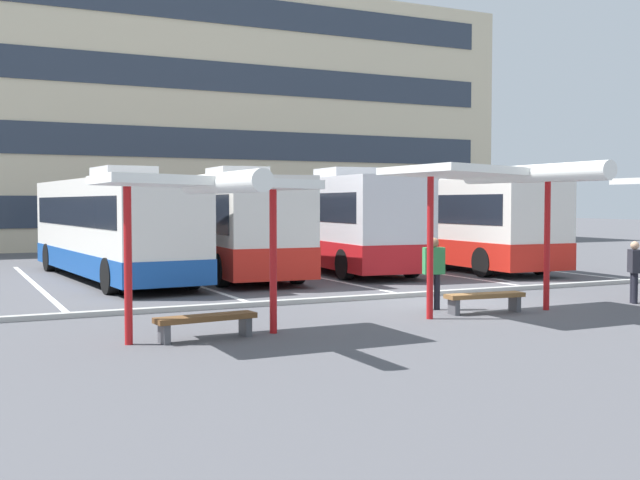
% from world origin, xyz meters
% --- Properties ---
extents(ground_plane, '(160.00, 160.00, 0.00)m').
position_xyz_m(ground_plane, '(0.00, 0.00, 0.00)').
color(ground_plane, '#515156').
extents(terminal_building, '(42.20, 14.87, 17.50)m').
position_xyz_m(terminal_building, '(0.03, 32.49, 7.38)').
color(terminal_building, beige).
rests_on(terminal_building, ground).
extents(coach_bus_0, '(3.40, 11.65, 3.58)m').
position_xyz_m(coach_bus_0, '(-6.28, 9.71, 1.67)').
color(coach_bus_0, silver).
rests_on(coach_bus_0, ground).
extents(coach_bus_1, '(3.17, 10.66, 3.64)m').
position_xyz_m(coach_bus_1, '(-2.45, 9.53, 1.67)').
color(coach_bus_1, silver).
rests_on(coach_bus_1, ground).
extents(coach_bus_2, '(3.57, 12.07, 3.72)m').
position_xyz_m(coach_bus_2, '(1.95, 10.42, 1.71)').
color(coach_bus_2, silver).
rests_on(coach_bus_2, ground).
extents(coach_bus_3, '(3.16, 10.83, 3.67)m').
position_xyz_m(coach_bus_3, '(6.41, 8.71, 1.69)').
color(coach_bus_3, silver).
rests_on(coach_bus_3, ground).
extents(lane_stripe_0, '(0.16, 14.00, 0.01)m').
position_xyz_m(lane_stripe_0, '(-8.72, 9.18, 0.00)').
color(lane_stripe_0, white).
rests_on(lane_stripe_0, ground).
extents(lane_stripe_1, '(0.16, 14.00, 0.01)m').
position_xyz_m(lane_stripe_1, '(-4.36, 9.18, 0.00)').
color(lane_stripe_1, white).
rests_on(lane_stripe_1, ground).
extents(lane_stripe_2, '(0.16, 14.00, 0.01)m').
position_xyz_m(lane_stripe_2, '(0.00, 9.18, 0.00)').
color(lane_stripe_2, white).
rests_on(lane_stripe_2, ground).
extents(lane_stripe_3, '(0.16, 14.00, 0.01)m').
position_xyz_m(lane_stripe_3, '(4.36, 9.18, 0.00)').
color(lane_stripe_3, white).
rests_on(lane_stripe_3, ground).
extents(lane_stripe_4, '(0.16, 14.00, 0.01)m').
position_xyz_m(lane_stripe_4, '(8.72, 9.18, 0.00)').
color(lane_stripe_4, white).
rests_on(lane_stripe_4, ground).
extents(waiting_shelter_0, '(3.75, 4.16, 3.00)m').
position_xyz_m(waiting_shelter_0, '(-6.93, -2.51, 2.77)').
color(waiting_shelter_0, red).
rests_on(waiting_shelter_0, ground).
extents(bench_0, '(1.93, 0.62, 0.45)m').
position_xyz_m(bench_0, '(-6.93, -2.36, 0.34)').
color(bench_0, brown).
rests_on(bench_0, ground).
extents(waiting_shelter_1, '(4.23, 4.85, 3.28)m').
position_xyz_m(waiting_shelter_1, '(-0.23, -2.30, 3.05)').
color(waiting_shelter_1, red).
rests_on(waiting_shelter_1, ground).
extents(bench_1, '(1.92, 0.60, 0.45)m').
position_xyz_m(bench_1, '(-0.23, -1.83, 0.34)').
color(bench_1, brown).
rests_on(bench_1, ground).
extents(platform_kerb, '(44.00, 0.24, 0.12)m').
position_xyz_m(platform_kerb, '(0.00, 1.46, 0.06)').
color(platform_kerb, '#ADADA8').
rests_on(platform_kerb, ground).
extents(waiting_passenger_0, '(0.52, 0.33, 1.68)m').
position_xyz_m(waiting_passenger_0, '(-0.97, -0.87, 0.97)').
color(waiting_passenger_0, black).
rests_on(waiting_passenger_0, ground).
extents(waiting_passenger_2, '(0.42, 0.49, 1.54)m').
position_xyz_m(waiting_passenger_2, '(4.15, -2.07, 0.87)').
color(waiting_passenger_2, black).
rests_on(waiting_passenger_2, ground).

